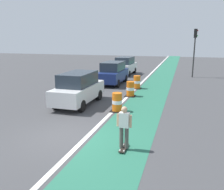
{
  "coord_description": "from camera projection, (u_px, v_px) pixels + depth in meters",
  "views": [
    {
      "loc": [
        4.66,
        -8.53,
        4.06
      ],
      "look_at": [
        1.02,
        3.52,
        1.1
      ],
      "focal_mm": 38.21,
      "sensor_mm": 36.0,
      "label": 1
    }
  ],
  "objects": [
    {
      "name": "ground_plane",
      "position": [
        66.0,
        136.0,
        10.19
      ],
      "size": [
        100.0,
        100.0,
        0.0
      ],
      "primitive_type": "plane",
      "color": "#424244"
    },
    {
      "name": "bike_lane_strip",
      "position": [
        155.0,
        87.0,
        20.69
      ],
      "size": [
        2.5,
        80.0,
        0.01
      ],
      "primitive_type": "cube",
      "color": "#286B51",
      "rests_on": "ground"
    },
    {
      "name": "lane_divider_stripe",
      "position": [
        138.0,
        86.0,
        21.12
      ],
      "size": [
        0.2,
        80.0,
        0.01
      ],
      "primitive_type": "cube",
      "color": "silver",
      "rests_on": "ground"
    },
    {
      "name": "skateboarder_on_lane",
      "position": [
        124.0,
        127.0,
        8.77
      ],
      "size": [
        0.57,
        0.8,
        1.69
      ],
      "color": "black",
      "rests_on": "ground"
    },
    {
      "name": "parked_suv_nearest",
      "position": [
        79.0,
        88.0,
        14.99
      ],
      "size": [
        1.93,
        4.61,
        2.04
      ],
      "color": "silver",
      "rests_on": "ground"
    },
    {
      "name": "parked_suv_second",
      "position": [
        113.0,
        73.0,
        21.86
      ],
      "size": [
        1.93,
        4.6,
        2.04
      ],
      "color": "navy",
      "rests_on": "ground"
    },
    {
      "name": "parked_suv_third",
      "position": [
        125.0,
        66.0,
        27.73
      ],
      "size": [
        2.0,
        4.64,
        2.04
      ],
      "color": "silver",
      "rests_on": "ground"
    },
    {
      "name": "traffic_barrel_front",
      "position": [
        117.0,
        102.0,
        13.6
      ],
      "size": [
        0.73,
        0.73,
        1.09
      ],
      "color": "orange",
      "rests_on": "ground"
    },
    {
      "name": "traffic_barrel_mid",
      "position": [
        130.0,
        89.0,
        17.22
      ],
      "size": [
        0.73,
        0.73,
        1.09
      ],
      "color": "orange",
      "rests_on": "ground"
    },
    {
      "name": "traffic_barrel_back",
      "position": [
        137.0,
        82.0,
        19.9
      ],
      "size": [
        0.73,
        0.73,
        1.09
      ],
      "color": "orange",
      "rests_on": "ground"
    },
    {
      "name": "traffic_light_corner",
      "position": [
        195.0,
        44.0,
        25.12
      ],
      "size": [
        0.41,
        0.32,
        5.1
      ],
      "color": "#2D2D2D",
      "rests_on": "ground"
    }
  ]
}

